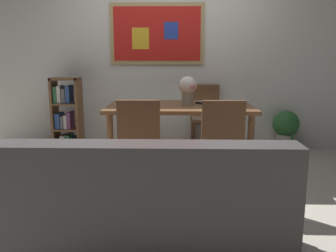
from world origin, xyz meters
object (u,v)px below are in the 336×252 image
(leather_couch, at_px, (134,217))
(dining_chair_far_right, at_px, (205,113))
(flower_vase, at_px, (188,88))
(dining_table, at_px, (180,113))
(dining_chair_near_left, at_px, (140,139))
(bookshelf, at_px, (67,119))
(tv_remote, at_px, (202,103))
(dining_chair_near_right, at_px, (221,140))
(potted_ivy, at_px, (286,129))

(leather_couch, bearing_deg, dining_chair_far_right, 76.48)
(flower_vase, bearing_deg, dining_table, -169.51)
(dining_chair_far_right, bearing_deg, dining_table, -113.79)
(dining_chair_near_left, xyz_separation_m, flower_vase, (0.46, 0.79, 0.40))
(dining_chair_near_left, height_order, bookshelf, bookshelf)
(dining_chair_far_right, height_order, tv_remote, dining_chair_far_right)
(flower_vase, bearing_deg, dining_chair_near_left, -120.29)
(leather_couch, bearing_deg, dining_chair_near_right, 59.18)
(dining_chair_far_right, distance_m, tv_remote, 0.75)
(dining_chair_near_left, distance_m, bookshelf, 1.81)
(flower_vase, bearing_deg, dining_chair_near_right, -70.35)
(potted_ivy, bearing_deg, dining_chair_far_right, -179.86)
(dining_table, height_order, leather_couch, leather_couch)
(dining_chair_near_left, bearing_deg, leather_couch, -86.09)
(dining_table, relative_size, dining_chair_near_left, 1.77)
(dining_table, xyz_separation_m, flower_vase, (0.09, 0.02, 0.28))
(dining_table, xyz_separation_m, bookshelf, (-1.50, 0.64, -0.19))
(dining_table, height_order, flower_vase, flower_vase)
(flower_vase, xyz_separation_m, tv_remote, (0.17, 0.08, -0.17))
(dining_chair_near_left, xyz_separation_m, leather_couch, (0.08, -1.13, -0.23))
(dining_chair_far_right, xyz_separation_m, bookshelf, (-1.85, -0.16, -0.07))
(dining_chair_far_right, height_order, leather_couch, dining_chair_far_right)
(dining_chair_near_left, height_order, tv_remote, dining_chair_near_left)
(leather_couch, bearing_deg, dining_table, 81.14)
(dining_chair_near_left, distance_m, dining_chair_far_right, 1.74)
(dining_chair_near_left, relative_size, dining_chair_near_right, 1.00)
(dining_table, height_order, dining_chair_far_right, dining_chair_far_right)
(dining_chair_near_right, distance_m, bookshelf, 2.35)
(dining_chair_near_right, bearing_deg, dining_table, 115.51)
(dining_chair_far_right, height_order, potted_ivy, dining_chair_far_right)
(dining_chair_far_right, distance_m, dining_chair_near_right, 1.59)
(bookshelf, distance_m, flower_vase, 1.77)
(potted_ivy, distance_m, flower_vase, 1.69)
(dining_table, height_order, bookshelf, bookshelf)
(dining_chair_near_left, xyz_separation_m, bookshelf, (-1.12, 1.42, -0.07))
(flower_vase, height_order, tv_remote, flower_vase)
(leather_couch, bearing_deg, flower_vase, 78.66)
(dining_chair_near_right, xyz_separation_m, tv_remote, (-0.12, 0.88, 0.22))
(leather_couch, distance_m, tv_remote, 2.12)
(potted_ivy, bearing_deg, leather_couch, -122.80)
(dining_chair_near_right, height_order, potted_ivy, dining_chair_near_right)
(dining_table, height_order, dining_chair_near_right, dining_chair_near_right)
(dining_chair_near_left, bearing_deg, dining_chair_near_right, -0.51)
(dining_table, bearing_deg, dining_chair_near_left, -115.77)
(flower_vase, bearing_deg, leather_couch, -101.34)
(dining_table, relative_size, potted_ivy, 2.85)
(dining_chair_near_left, bearing_deg, potted_ivy, 40.92)
(dining_chair_near_right, distance_m, flower_vase, 0.94)
(dining_chair_near_left, xyz_separation_m, tv_remote, (0.63, 0.87, 0.22))
(dining_chair_near_right, distance_m, tv_remote, 0.91)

